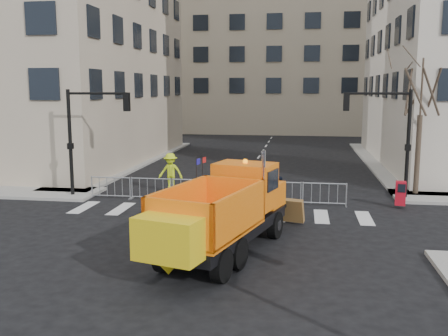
% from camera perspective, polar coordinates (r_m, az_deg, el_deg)
% --- Properties ---
extents(ground, '(120.00, 120.00, 0.00)m').
position_cam_1_polar(ground, '(16.95, -3.15, -9.62)').
color(ground, black).
rests_on(ground, ground).
extents(sidewalk_back, '(64.00, 5.00, 0.15)m').
position_cam_1_polar(sidewalk_back, '(25.01, 0.92, -3.30)').
color(sidewalk_back, gray).
rests_on(sidewalk_back, ground).
extents(building_far, '(30.00, 18.00, 24.00)m').
position_cam_1_polar(building_far, '(68.10, 6.23, 14.52)').
color(building_far, tan).
rests_on(building_far, ground).
extents(traffic_light_left, '(0.18, 0.18, 5.40)m').
position_cam_1_polar(traffic_light_left, '(25.99, -17.16, 2.63)').
color(traffic_light_left, black).
rests_on(traffic_light_left, ground).
extents(traffic_light_right, '(0.18, 0.18, 5.40)m').
position_cam_1_polar(traffic_light_right, '(25.85, 20.28, 2.44)').
color(traffic_light_right, black).
rests_on(traffic_light_right, ground).
extents(crowd_barriers, '(12.60, 0.60, 1.10)m').
position_cam_1_polar(crowd_barriers, '(24.16, -1.14, -2.59)').
color(crowd_barriers, '#9EA0A5').
rests_on(crowd_barriers, ground).
extents(street_tree, '(3.00, 3.00, 7.50)m').
position_cam_1_polar(street_tree, '(26.89, 21.46, 4.85)').
color(street_tree, '#382B21').
rests_on(street_tree, ground).
extents(plow_truck, '(4.59, 9.04, 3.39)m').
position_cam_1_polar(plow_truck, '(16.25, -0.13, -4.89)').
color(plow_truck, black).
rests_on(plow_truck, ground).
extents(cop_a, '(0.69, 0.56, 1.65)m').
position_cam_1_polar(cop_a, '(20.79, 3.25, -3.74)').
color(cop_a, black).
rests_on(cop_a, ground).
extents(cop_b, '(0.94, 0.79, 1.72)m').
position_cam_1_polar(cop_b, '(21.73, 6.11, -3.13)').
color(cop_b, black).
rests_on(cop_b, ground).
extents(cop_c, '(1.27, 0.99, 2.01)m').
position_cam_1_polar(cop_c, '(20.90, 1.64, -3.16)').
color(cop_c, black).
rests_on(cop_c, ground).
extents(worker, '(1.29, 0.75, 1.98)m').
position_cam_1_polar(worker, '(26.07, -6.12, -0.46)').
color(worker, '#CAE41A').
rests_on(worker, sidewalk_back).
extents(newspaper_box, '(0.50, 0.46, 1.10)m').
position_cam_1_polar(newspaper_box, '(24.20, 19.52, -2.73)').
color(newspaper_box, red).
rests_on(newspaper_box, sidewalk_back).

